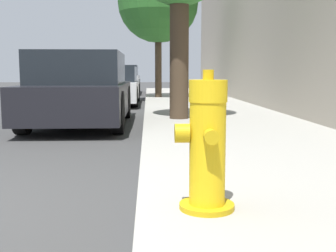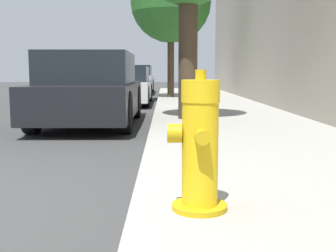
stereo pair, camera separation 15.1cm
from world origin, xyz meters
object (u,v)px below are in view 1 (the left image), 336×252
object	(u,v)px
parked_car_near	(81,90)
street_tree_far	(158,2)
parked_car_mid	(112,86)
parked_car_far	(121,80)
fire_hydrant	(207,147)

from	to	relation	value
parked_car_near	street_tree_far	xyz separation A→B (m)	(1.65, 6.51, 2.70)
parked_car_near	parked_car_mid	xyz separation A→B (m)	(0.14, 5.32, -0.09)
parked_car_far	street_tree_far	xyz separation A→B (m)	(1.62, -5.41, 2.72)
parked_car_near	street_tree_far	size ratio (longest dim) A/B	0.87
parked_car_near	fire_hydrant	bearing A→B (deg)	-73.47
parked_car_far	street_tree_far	world-z (taller)	street_tree_far
parked_car_mid	parked_car_far	xyz separation A→B (m)	(-0.11, 6.61, 0.07)
fire_hydrant	parked_car_near	bearing A→B (deg)	106.53
fire_hydrant	parked_car_far	xyz separation A→B (m)	(-1.62, 17.50, 0.10)
fire_hydrant	street_tree_far	distance (m)	12.42
parked_car_far	parked_car_mid	bearing A→B (deg)	-89.03
parked_car_near	street_tree_far	bearing A→B (deg)	75.79
parked_car_mid	street_tree_far	size ratio (longest dim) A/B	0.91
fire_hydrant	parked_car_far	distance (m)	17.58
parked_car_mid	parked_car_far	size ratio (longest dim) A/B	0.95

